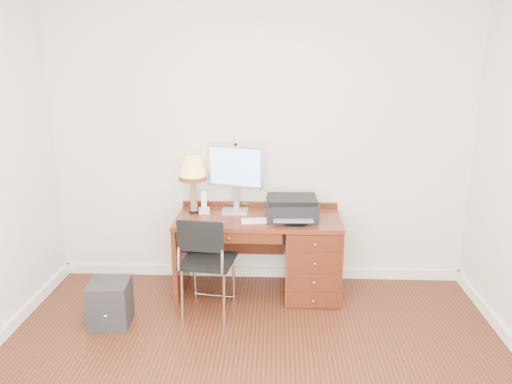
{
  "coord_description": "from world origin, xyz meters",
  "views": [
    {
      "loc": [
        0.17,
        -2.93,
        2.21
      ],
      "look_at": [
        -0.01,
        1.2,
        1.05
      ],
      "focal_mm": 35.0,
      "sensor_mm": 36.0,
      "label": 1
    }
  ],
  "objects_px": {
    "chair": "(207,257)",
    "equipment_box": "(110,303)",
    "leg_lamp": "(193,172)",
    "printer": "(292,208)",
    "monitor": "(235,170)",
    "phone": "(204,207)",
    "desk": "(293,252)"
  },
  "relations": [
    {
      "from": "desk",
      "to": "chair",
      "type": "relative_size",
      "value": 1.65
    },
    {
      "from": "desk",
      "to": "monitor",
      "type": "xyz_separation_m",
      "value": [
        -0.55,
        0.19,
        0.73
      ]
    },
    {
      "from": "monitor",
      "to": "printer",
      "type": "xyz_separation_m",
      "value": [
        0.53,
        -0.22,
        -0.29
      ]
    },
    {
      "from": "desk",
      "to": "chair",
      "type": "bearing_deg",
      "value": -147.3
    },
    {
      "from": "printer",
      "to": "monitor",
      "type": "bearing_deg",
      "value": 155.23
    },
    {
      "from": "phone",
      "to": "chair",
      "type": "bearing_deg",
      "value": -88.65
    },
    {
      "from": "desk",
      "to": "leg_lamp",
      "type": "height_order",
      "value": "leg_lamp"
    },
    {
      "from": "printer",
      "to": "desk",
      "type": "bearing_deg",
      "value": 56.78
    },
    {
      "from": "printer",
      "to": "equipment_box",
      "type": "relative_size",
      "value": 1.25
    },
    {
      "from": "monitor",
      "to": "phone",
      "type": "xyz_separation_m",
      "value": [
        -0.28,
        -0.09,
        -0.33
      ]
    },
    {
      "from": "printer",
      "to": "leg_lamp",
      "type": "xyz_separation_m",
      "value": [
        -0.91,
        0.14,
        0.29
      ]
    },
    {
      "from": "desk",
      "to": "monitor",
      "type": "relative_size",
      "value": 2.41
    },
    {
      "from": "chair",
      "to": "equipment_box",
      "type": "xyz_separation_m",
      "value": [
        -0.8,
        -0.16,
        -0.36
      ]
    },
    {
      "from": "monitor",
      "to": "leg_lamp",
      "type": "bearing_deg",
      "value": -151.25
    },
    {
      "from": "desk",
      "to": "monitor",
      "type": "height_order",
      "value": "monitor"
    },
    {
      "from": "printer",
      "to": "phone",
      "type": "distance_m",
      "value": 0.83
    },
    {
      "from": "leg_lamp",
      "to": "equipment_box",
      "type": "xyz_separation_m",
      "value": [
        -0.6,
        -0.75,
        -0.95
      ]
    },
    {
      "from": "desk",
      "to": "chair",
      "type": "height_order",
      "value": "chair"
    },
    {
      "from": "desk",
      "to": "leg_lamp",
      "type": "bearing_deg",
      "value": 173.43
    },
    {
      "from": "monitor",
      "to": "chair",
      "type": "bearing_deg",
      "value": -88.88
    },
    {
      "from": "printer",
      "to": "leg_lamp",
      "type": "bearing_deg",
      "value": 168.92
    },
    {
      "from": "monitor",
      "to": "desk",
      "type": "bearing_deg",
      "value": -1.68
    },
    {
      "from": "printer",
      "to": "phone",
      "type": "bearing_deg",
      "value": 168.95
    },
    {
      "from": "leg_lamp",
      "to": "monitor",
      "type": "bearing_deg",
      "value": 11.72
    },
    {
      "from": "printer",
      "to": "equipment_box",
      "type": "distance_m",
      "value": 1.76
    },
    {
      "from": "chair",
      "to": "equipment_box",
      "type": "distance_m",
      "value": 0.89
    },
    {
      "from": "printer",
      "to": "chair",
      "type": "relative_size",
      "value": 0.52
    },
    {
      "from": "chair",
      "to": "equipment_box",
      "type": "height_order",
      "value": "chair"
    },
    {
      "from": "leg_lamp",
      "to": "phone",
      "type": "height_order",
      "value": "leg_lamp"
    },
    {
      "from": "monitor",
      "to": "phone",
      "type": "bearing_deg",
      "value": -144.55
    },
    {
      "from": "leg_lamp",
      "to": "phone",
      "type": "relative_size",
      "value": 2.55
    },
    {
      "from": "monitor",
      "to": "equipment_box",
      "type": "bearing_deg",
      "value": -123.01
    }
  ]
}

